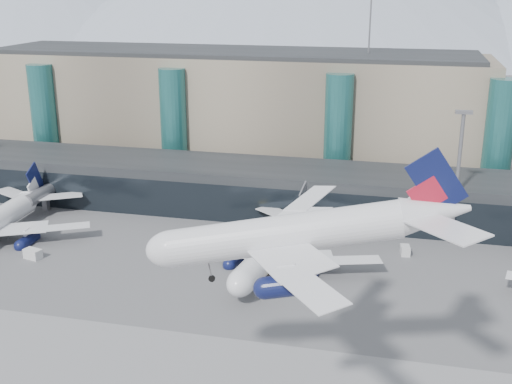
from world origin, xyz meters
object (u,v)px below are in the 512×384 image
veh_c (252,276)px  veh_b (241,238)px  jet_parked_left (1,212)px  jet_parked_mid (280,236)px  veh_g (405,250)px  veh_h (283,271)px  lightmast_mid (458,171)px  hero_jet (316,222)px  veh_a (33,254)px

veh_c → veh_b: bearing=114.1°
jet_parked_left → veh_b: 47.30m
jet_parked_left → jet_parked_mid: jet_parked_left is taller
veh_g → veh_h: 24.62m
veh_b → veh_c: bearing=-159.5°
lightmast_mid → hero_jet: size_ratio=0.75×
veh_g → jet_parked_mid: bearing=-77.4°
jet_parked_mid → veh_c: 10.33m
hero_jet → jet_parked_mid: 49.55m
jet_parked_mid → veh_c: jet_parked_mid is taller
lightmast_mid → veh_c: lightmast_mid is taller
veh_b → veh_g: (30.72, 1.10, 0.02)m
veh_b → jet_parked_mid: bearing=-127.9°
jet_parked_left → lightmast_mid: bearing=-82.2°
jet_parked_mid → hero_jet: bearing=-155.3°
hero_jet → veh_h: size_ratio=8.88×
hero_jet → veh_h: bearing=96.6°
jet_parked_left → veh_c: 53.71m
lightmast_mid → veh_g: size_ratio=9.32×
jet_parked_mid → veh_h: 7.48m
jet_parked_left → veh_b: size_ratio=14.21×
hero_jet → veh_h: hero_jet is taller
lightmast_mid → veh_h: 38.24m
jet_parked_mid → veh_c: bearing=171.9°
jet_parked_mid → veh_a: size_ratio=12.09×
veh_b → veh_a: bearing=114.7°
lightmast_mid → veh_c: bearing=-143.3°
veh_a → veh_c: size_ratio=0.95×
lightmast_mid → veh_g: lightmast_mid is taller
veh_a → veh_h: bearing=18.5°
hero_jet → veh_c: (-14.99, 34.54, -23.67)m
veh_a → veh_h: veh_h is taller
jet_parked_mid → veh_g: jet_parked_mid is taller
veh_c → hero_jet: bearing=-63.3°
jet_parked_left → veh_c: size_ratio=11.61×
hero_jet → veh_g: (9.59, 51.73, -23.79)m
lightmast_mid → veh_a: size_ratio=8.09×
veh_b → veh_c: 17.23m
veh_a → jet_parked_mid: bearing=26.8°
veh_a → jet_parked_left: bearing=157.4°
veh_a → veh_h: 45.30m
lightmast_mid → veh_b: lightmast_mid is taller
jet_parked_left → veh_h: (57.35, -6.35, -3.64)m
hero_jet → veh_g: 57.74m
lightmast_mid → veh_g: (-8.43, -7.45, -13.62)m
hero_jet → jet_parked_mid: hero_jet is taller
lightmast_mid → jet_parked_mid: bearing=-152.8°
veh_h → lightmast_mid: bearing=14.3°
hero_jet → veh_b: hero_jet is taller
veh_b → lightmast_mid: bearing=-78.1°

